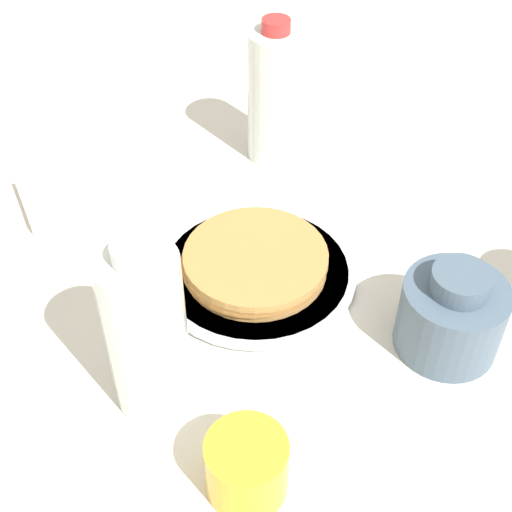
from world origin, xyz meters
The scene contains 8 objects.
ground_plane centered at (0.00, 0.00, 0.00)m, with size 4.00×4.00×0.00m, color silver.
plate centered at (0.03, -0.02, 0.01)m, with size 0.24×0.24×0.01m.
pancake_stack centered at (0.03, -0.03, 0.03)m, with size 0.18×0.17×0.03m.
juice_glass centered at (0.25, -0.18, 0.03)m, with size 0.08×0.08×0.07m.
cream_jug centered at (0.23, 0.09, 0.05)m, with size 0.11×0.11×0.11m.
water_bottle_near centered at (0.12, -0.20, 0.10)m, with size 0.08×0.08×0.21m.
water_bottle_far centered at (-0.17, 0.14, 0.10)m, with size 0.08×0.08×0.21m.
napkin centered at (-0.24, -0.15, 0.01)m, with size 0.12×0.14×0.02m.
Camera 1 is at (0.54, -0.36, 0.61)m, focal length 50.00 mm.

